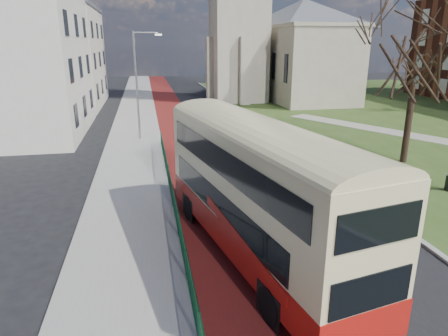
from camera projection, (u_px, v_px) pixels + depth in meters
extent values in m
plane|color=black|center=(258.00, 242.00, 15.36)|extent=(160.00, 160.00, 0.00)
cube|color=black|center=(211.00, 131.00, 34.35)|extent=(9.00, 120.00, 0.01)
cube|color=#591414|center=(180.00, 133.00, 33.85)|extent=(3.40, 120.00, 0.01)
cube|color=gray|center=(134.00, 134.00, 33.14)|extent=(4.00, 120.00, 0.12)
cube|color=#999993|center=(158.00, 133.00, 33.50)|extent=(0.25, 120.00, 0.13)
cube|color=#999993|center=(257.00, 124.00, 37.05)|extent=(0.25, 80.00, 0.13)
cube|color=#334C1B|center=(444.00, 117.00, 40.73)|extent=(40.00, 80.00, 0.04)
cylinder|color=#0D3A21|center=(172.00, 185.00, 18.23)|extent=(0.04, 24.00, 0.04)
cylinder|color=#0D3A21|center=(173.00, 204.00, 18.52)|extent=(0.04, 24.00, 0.04)
cube|color=gray|center=(239.00, 2.00, 48.78)|extent=(6.50, 6.50, 24.00)
cube|color=gray|center=(301.00, 65.00, 52.61)|extent=(9.00, 18.00, 9.00)
cube|color=silver|center=(13.00, 57.00, 31.49)|extent=(10.00, 14.00, 12.50)
cube|color=beige|center=(55.00, 59.00, 46.68)|extent=(10.00, 16.00, 11.00)
cube|color=#565960|center=(49.00, 6.00, 44.95)|extent=(10.30, 16.30, 0.50)
cylinder|color=gray|center=(137.00, 87.00, 30.14)|extent=(0.16, 0.16, 8.00)
cylinder|color=gray|center=(146.00, 32.00, 29.13)|extent=(1.80, 0.10, 0.10)
cube|color=silver|center=(158.00, 35.00, 29.34)|extent=(0.50, 0.18, 0.12)
cube|color=#A5140F|center=(255.00, 229.00, 14.06)|extent=(4.77, 11.59, 1.03)
cube|color=beige|center=(257.00, 175.00, 13.46)|extent=(4.73, 11.53, 2.98)
cube|color=black|center=(218.00, 203.00, 13.54)|extent=(1.86, 9.10, 0.98)
cube|color=black|center=(284.00, 192.00, 14.48)|extent=(1.86, 9.10, 0.98)
cube|color=black|center=(221.00, 162.00, 12.81)|extent=(2.04, 9.98, 0.92)
cube|color=black|center=(291.00, 154.00, 13.74)|extent=(2.04, 9.98, 0.92)
cube|color=black|center=(202.00, 159.00, 18.69)|extent=(2.28, 0.53, 1.08)
cube|color=black|center=(201.00, 126.00, 18.23)|extent=(2.28, 0.53, 0.92)
cube|color=orange|center=(201.00, 114.00, 18.05)|extent=(1.82, 0.45, 0.31)
cylinder|color=black|center=(190.00, 208.00, 17.17)|extent=(0.51, 1.11, 1.07)
cylinder|color=black|center=(240.00, 200.00, 18.03)|extent=(0.51, 1.11, 1.07)
cylinder|color=black|center=(272.00, 305.00, 10.80)|extent=(0.51, 1.11, 1.07)
cylinder|color=black|center=(343.00, 286.00, 11.66)|extent=(0.51, 1.11, 1.07)
cylinder|color=black|center=(407.00, 131.00, 24.93)|extent=(0.41, 0.41, 4.04)
cylinder|color=#302218|center=(412.00, 99.00, 43.62)|extent=(0.44, 0.44, 2.84)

